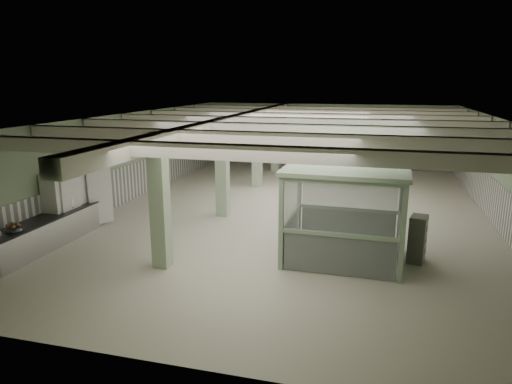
% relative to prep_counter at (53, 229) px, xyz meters
% --- Properties ---
extents(floor, '(20.00, 20.00, 0.00)m').
position_rel_prep_counter_xyz_m(floor, '(6.54, 5.19, -0.46)').
color(floor, beige).
rests_on(floor, ground).
extents(ceiling, '(14.00, 20.00, 0.02)m').
position_rel_prep_counter_xyz_m(ceiling, '(6.54, 5.19, 3.14)').
color(ceiling, silver).
rests_on(ceiling, wall_back).
extents(wall_back, '(14.00, 0.02, 3.60)m').
position_rel_prep_counter_xyz_m(wall_back, '(6.54, 15.19, 1.34)').
color(wall_back, '#8EA382').
rests_on(wall_back, floor).
extents(wall_front, '(14.00, 0.02, 3.60)m').
position_rel_prep_counter_xyz_m(wall_front, '(6.54, -4.81, 1.34)').
color(wall_front, '#8EA382').
rests_on(wall_front, floor).
extents(wall_left, '(0.02, 20.00, 3.60)m').
position_rel_prep_counter_xyz_m(wall_left, '(-0.46, 5.19, 1.34)').
color(wall_left, '#8EA382').
rests_on(wall_left, floor).
extents(wall_right, '(0.02, 20.00, 3.60)m').
position_rel_prep_counter_xyz_m(wall_right, '(13.54, 5.19, 1.34)').
color(wall_right, '#8EA382').
rests_on(wall_right, floor).
extents(wainscot_left, '(0.05, 19.90, 1.50)m').
position_rel_prep_counter_xyz_m(wainscot_left, '(-0.43, 5.19, 0.29)').
color(wainscot_left, white).
rests_on(wainscot_left, floor).
extents(wainscot_right, '(0.05, 19.90, 1.50)m').
position_rel_prep_counter_xyz_m(wainscot_right, '(13.52, 5.19, 0.29)').
color(wainscot_right, white).
rests_on(wainscot_right, floor).
extents(wainscot_back, '(13.90, 0.05, 1.50)m').
position_rel_prep_counter_xyz_m(wainscot_back, '(6.54, 15.17, 0.29)').
color(wainscot_back, white).
rests_on(wainscot_back, floor).
extents(girder, '(0.45, 19.90, 0.40)m').
position_rel_prep_counter_xyz_m(girder, '(4.04, 5.19, 2.92)').
color(girder, silver).
rests_on(girder, ceiling).
extents(beam_a, '(13.90, 0.35, 0.32)m').
position_rel_prep_counter_xyz_m(beam_a, '(6.54, -2.31, 2.96)').
color(beam_a, silver).
rests_on(beam_a, ceiling).
extents(beam_b, '(13.90, 0.35, 0.32)m').
position_rel_prep_counter_xyz_m(beam_b, '(6.54, 0.19, 2.96)').
color(beam_b, silver).
rests_on(beam_b, ceiling).
extents(beam_c, '(13.90, 0.35, 0.32)m').
position_rel_prep_counter_xyz_m(beam_c, '(6.54, 2.69, 2.96)').
color(beam_c, silver).
rests_on(beam_c, ceiling).
extents(beam_d, '(13.90, 0.35, 0.32)m').
position_rel_prep_counter_xyz_m(beam_d, '(6.54, 5.19, 2.96)').
color(beam_d, silver).
rests_on(beam_d, ceiling).
extents(beam_e, '(13.90, 0.35, 0.32)m').
position_rel_prep_counter_xyz_m(beam_e, '(6.54, 7.69, 2.96)').
color(beam_e, silver).
rests_on(beam_e, ceiling).
extents(beam_f, '(13.90, 0.35, 0.32)m').
position_rel_prep_counter_xyz_m(beam_f, '(6.54, 10.19, 2.96)').
color(beam_f, silver).
rests_on(beam_f, ceiling).
extents(beam_g, '(13.90, 0.35, 0.32)m').
position_rel_prep_counter_xyz_m(beam_g, '(6.54, 12.69, 2.96)').
color(beam_g, silver).
rests_on(beam_g, ceiling).
extents(column_a, '(0.42, 0.42, 3.60)m').
position_rel_prep_counter_xyz_m(column_a, '(4.04, -0.81, 1.34)').
color(column_a, '#ADC6A0').
rests_on(column_a, floor).
extents(column_b, '(0.42, 0.42, 3.60)m').
position_rel_prep_counter_xyz_m(column_b, '(4.04, 4.19, 1.34)').
color(column_b, '#ADC6A0').
rests_on(column_b, floor).
extents(column_c, '(0.42, 0.42, 3.60)m').
position_rel_prep_counter_xyz_m(column_c, '(4.04, 9.19, 1.34)').
color(column_c, '#ADC6A0').
rests_on(column_c, floor).
extents(column_d, '(0.42, 0.42, 3.60)m').
position_rel_prep_counter_xyz_m(column_d, '(4.04, 13.19, 1.34)').
color(column_d, '#ADC6A0').
rests_on(column_d, floor).
extents(pendant_front, '(0.44, 0.44, 0.22)m').
position_rel_prep_counter_xyz_m(pendant_front, '(7.04, 0.19, 2.59)').
color(pendant_front, '#334131').
rests_on(pendant_front, ceiling).
extents(pendant_mid, '(0.44, 0.44, 0.22)m').
position_rel_prep_counter_xyz_m(pendant_mid, '(7.04, 5.69, 2.59)').
color(pendant_mid, '#334131').
rests_on(pendant_mid, ceiling).
extents(pendant_back, '(0.44, 0.44, 0.22)m').
position_rel_prep_counter_xyz_m(pendant_back, '(7.04, 10.69, 2.59)').
color(pendant_back, '#334131').
rests_on(pendant_back, ceiling).
extents(prep_counter, '(0.90, 5.14, 0.91)m').
position_rel_prep_counter_xyz_m(prep_counter, '(0.00, 0.00, 0.00)').
color(prep_counter, '#B6B5BA').
rests_on(prep_counter, floor).
extents(pitcher_far, '(0.23, 0.25, 0.29)m').
position_rel_prep_counter_xyz_m(pitcher_far, '(-0.04, 2.22, 0.58)').
color(pitcher_far, '#B6B5BA').
rests_on(pitcher_far, prep_counter).
extents(veg_colander, '(0.58, 0.58, 0.22)m').
position_rel_prep_counter_xyz_m(veg_colander, '(0.07, -1.60, 0.55)').
color(veg_colander, '#3B3B40').
rests_on(veg_colander, prep_counter).
extents(walkin_cooler, '(0.94, 2.28, 2.09)m').
position_rel_prep_counter_xyz_m(walkin_cooler, '(-0.08, 1.20, 0.58)').
color(walkin_cooler, white).
rests_on(walkin_cooler, floor).
extents(guard_booth, '(3.32, 2.83, 2.63)m').
position_rel_prep_counter_xyz_m(guard_booth, '(8.68, 1.03, 1.31)').
color(guard_booth, '#91AD8A').
rests_on(guard_booth, floor).
extents(filing_cabinet, '(0.55, 0.68, 1.30)m').
position_rel_prep_counter_xyz_m(filing_cabinet, '(10.65, 1.31, 0.19)').
color(filing_cabinet, '#5F6353').
rests_on(filing_cabinet, floor).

